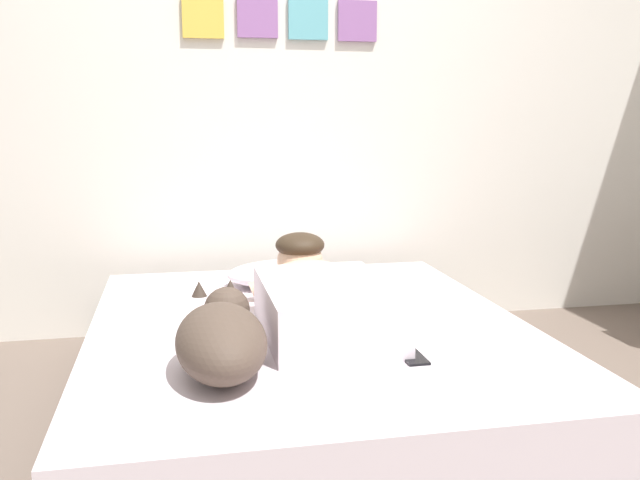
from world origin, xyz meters
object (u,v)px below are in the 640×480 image
at_px(cell_phone, 413,357).
at_px(dog, 222,337).
at_px(bed, 309,369).
at_px(person_lying, 318,294).
at_px(pillow, 286,273).
at_px(coffee_cup, 362,288).

bearing_deg(cell_phone, dog, 178.95).
bearing_deg(bed, person_lying, -1.95).
relative_size(bed, dog, 3.35).
xyz_separation_m(pillow, person_lying, (0.02, -0.57, 0.05)).
height_order(bed, dog, dog).
bearing_deg(coffee_cup, bed, -131.50).
bearing_deg(coffee_cup, person_lying, -128.15).
height_order(bed, pillow, pillow).
height_order(pillow, coffee_cup, pillow).
relative_size(person_lying, cell_phone, 6.57).
distance_m(person_lying, coffee_cup, 0.42).
relative_size(bed, pillow, 3.71).
bearing_deg(cell_phone, coffee_cup, 86.77).
relative_size(bed, coffee_cup, 15.42).
height_order(pillow, person_lying, person_lying).
relative_size(person_lying, dog, 1.60).
distance_m(pillow, person_lying, 0.58).
bearing_deg(bed, cell_phone, -60.78).
bearing_deg(pillow, person_lying, -87.60).
bearing_deg(cell_phone, person_lying, 116.04).
bearing_deg(cell_phone, bed, 119.22).
distance_m(person_lying, dog, 0.56).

